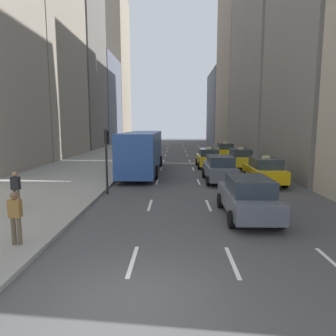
% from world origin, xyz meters
% --- Properties ---
extents(ground_plane, '(160.00, 160.00, 0.00)m').
position_xyz_m(ground_plane, '(0.00, 0.00, 0.00)').
color(ground_plane, '#474749').
extents(sidewalk_left, '(8.00, 66.00, 0.15)m').
position_xyz_m(sidewalk_left, '(-7.00, 27.00, 0.07)').
color(sidewalk_left, gray).
rests_on(sidewalk_left, ground).
extents(lane_markings, '(5.72, 56.00, 0.01)m').
position_xyz_m(lane_markings, '(2.60, 23.00, 0.01)').
color(lane_markings, white).
rests_on(lane_markings, ground).
extents(building_row_left, '(6.00, 77.60, 37.69)m').
position_xyz_m(building_row_left, '(-14.00, 39.00, 15.34)').
color(building_row_left, gray).
rests_on(building_row_left, ground).
extents(building_row_right, '(6.00, 72.17, 35.18)m').
position_xyz_m(building_row_right, '(12.00, 33.22, 14.98)').
color(building_row_right, '#A89E89').
rests_on(building_row_right, ground).
extents(taxi_lead, '(2.02, 4.40, 1.87)m').
position_xyz_m(taxi_lead, '(4.00, 20.99, 0.88)').
color(taxi_lead, yellow).
rests_on(taxi_lead, ground).
extents(taxi_second, '(2.02, 4.40, 1.87)m').
position_xyz_m(taxi_second, '(6.80, 28.97, 0.88)').
color(taxi_second, yellow).
rests_on(taxi_second, ground).
extents(taxi_third, '(2.02, 4.40, 1.87)m').
position_xyz_m(taxi_third, '(6.80, 13.37, 0.88)').
color(taxi_third, yellow).
rests_on(taxi_third, ground).
extents(taxi_fourth, '(2.02, 4.40, 1.87)m').
position_xyz_m(taxi_fourth, '(6.80, 20.76, 0.88)').
color(taxi_fourth, yellow).
rests_on(taxi_fourth, ground).
extents(sedan_black_near, '(2.02, 4.56, 1.72)m').
position_xyz_m(sedan_black_near, '(4.00, 6.17, 0.87)').
color(sedan_black_near, '#565B66').
rests_on(sedan_black_near, ground).
extents(sedan_silver_behind, '(2.02, 4.76, 1.78)m').
position_xyz_m(sedan_silver_behind, '(4.00, 14.05, 0.91)').
color(sedan_silver_behind, '#565B66').
rests_on(sedan_silver_behind, ground).
extents(city_bus, '(2.80, 11.61, 3.25)m').
position_xyz_m(city_bus, '(-1.61, 18.06, 1.79)').
color(city_bus, '#2D519E').
rests_on(city_bus, ground).
extents(pedestrian_near_curb, '(0.36, 0.22, 1.65)m').
position_xyz_m(pedestrian_near_curb, '(-3.89, 2.78, 1.07)').
color(pedestrian_near_curb, brown).
rests_on(pedestrian_near_curb, sidewalk_left).
extents(pedestrian_mid_block, '(0.36, 0.22, 1.65)m').
position_xyz_m(pedestrian_mid_block, '(-5.98, 6.73, 1.07)').
color(pedestrian_mid_block, brown).
rests_on(pedestrian_mid_block, sidewalk_left).
extents(traffic_light_pole, '(0.24, 0.42, 3.60)m').
position_xyz_m(traffic_light_pole, '(-2.75, 10.29, 2.41)').
color(traffic_light_pole, black).
rests_on(traffic_light_pole, ground).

